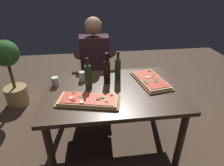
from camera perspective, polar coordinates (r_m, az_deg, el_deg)
ground_plane at (r=2.45m, az=0.16°, el=-17.03°), size 6.40×6.40×0.00m
dining_table at (r=2.03m, az=0.18°, el=-4.26°), size 1.40×0.96×0.74m
pizza_rectangular_front at (r=1.79m, az=-6.98°, el=-5.10°), size 0.62×0.37×0.05m
pizza_rectangular_left at (r=2.16m, az=11.37°, el=0.78°), size 0.36×0.55×0.05m
wine_bottle_dark at (r=1.96m, az=-7.04°, el=1.86°), size 0.07×0.07×0.33m
oil_bottle_amber at (r=2.06m, az=-1.50°, el=3.39°), size 0.07×0.07×0.34m
vinegar_bottle_green at (r=2.11m, az=1.73°, el=4.20°), size 0.07×0.07×0.33m
tumbler_near_camera at (r=2.13m, az=-16.38°, el=0.36°), size 0.07×0.07×0.09m
tumbler_far_side at (r=2.17m, az=-8.78°, el=2.07°), size 0.07×0.07×0.10m
diner_chair at (r=2.85m, az=-4.93°, el=2.21°), size 0.44×0.44×0.87m
seated_diner at (r=2.63m, az=-5.02°, el=6.04°), size 0.53×0.41×1.33m
potted_plant_corner at (r=3.16m, az=-27.79°, el=3.01°), size 0.36×0.36×1.02m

